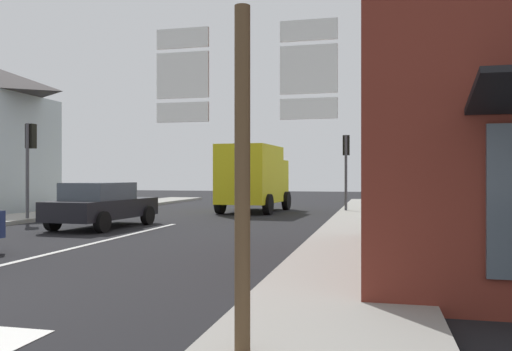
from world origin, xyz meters
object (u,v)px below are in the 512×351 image
object	(u,v)px
sedan_far	(102,204)
traffic_light_near_left	(30,149)
delivery_truck	(254,176)
traffic_light_far_right	(346,155)
route_sign_post	(243,152)

from	to	relation	value
sedan_far	traffic_light_near_left	xyz separation A→B (m)	(-3.72, 1.40, 1.90)
traffic_light_near_left	delivery_truck	bearing A→B (deg)	44.80
sedan_far	traffic_light_far_right	world-z (taller)	traffic_light_far_right
delivery_truck	sedan_far	bearing A→B (deg)	-110.80
delivery_truck	route_sign_post	bearing A→B (deg)	-76.84
route_sign_post	traffic_light_far_right	bearing A→B (deg)	90.62
traffic_light_far_right	traffic_light_near_left	distance (m)	13.08
delivery_truck	route_sign_post	distance (m)	19.48
route_sign_post	traffic_light_near_left	distance (m)	16.61
traffic_light_near_left	sedan_far	bearing A→B (deg)	-20.62
route_sign_post	sedan_far	bearing A→B (deg)	124.98
delivery_truck	traffic_light_near_left	size ratio (longest dim) A/B	1.42
delivery_truck	traffic_light_far_right	xyz separation A→B (m)	(4.23, 0.20, 0.95)
delivery_truck	route_sign_post	size ratio (longest dim) A/B	1.60
route_sign_post	traffic_light_near_left	bearing A→B (deg)	132.76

